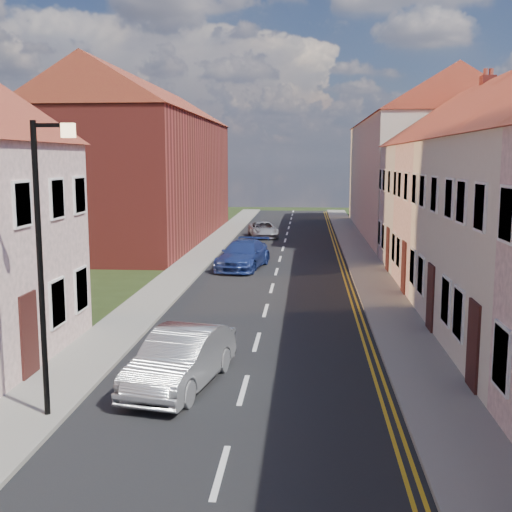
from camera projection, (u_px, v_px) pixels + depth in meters
road at (266, 311)px, 22.91m from camera, size 7.00×90.00×0.02m
pavement_left at (145, 307)px, 23.25m from camera, size 1.80×90.00×0.12m
pavement_right at (390, 312)px, 22.55m from camera, size 1.80×90.00×0.12m
cottage_r_white_far at (504, 182)px, 25.74m from camera, size 8.30×5.20×9.00m
cottage_r_cream_far at (470, 178)px, 31.06m from camera, size 8.30×6.00×9.00m
block_right_far at (417, 160)px, 46.02m from camera, size 8.30×24.20×10.50m
block_left_far at (146, 160)px, 42.56m from camera, size 8.30×24.20×10.50m
lamppost at (44, 252)px, 12.82m from camera, size 0.88×0.15×6.00m
car_mid at (181, 359)px, 15.18m from camera, size 2.22×4.37×1.37m
car_far at (243, 255)px, 31.63m from camera, size 2.68×5.00×1.38m
car_distant at (263, 230)px, 44.29m from camera, size 2.52×4.18×1.09m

